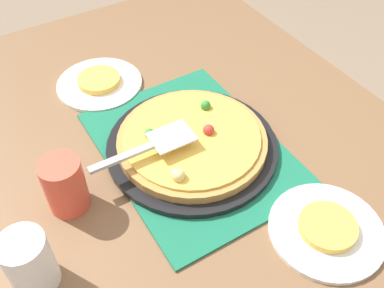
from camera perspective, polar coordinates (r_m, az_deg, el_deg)
name	(u,v)px	position (r m, az deg, el deg)	size (l,w,h in m)	color
dining_table	(192,181)	(1.07, 0.00, -4.83)	(1.40, 1.00, 0.75)	brown
placemat	(192,149)	(0.98, 0.00, -0.69)	(0.48, 0.36, 0.01)	#196B4C
pizza_pan	(192,146)	(0.97, 0.00, -0.29)	(0.38, 0.38, 0.01)	black
pizza	(192,140)	(0.96, -0.03, 0.51)	(0.33, 0.33, 0.05)	#B78442
plate_near_left	(100,84)	(1.18, -11.95, 7.67)	(0.22, 0.22, 0.01)	white
plate_far_right	(326,230)	(0.88, 17.09, -10.69)	(0.22, 0.22, 0.01)	white
served_slice_left	(99,80)	(1.17, -12.04, 8.17)	(0.11, 0.11, 0.02)	#EAB747
served_slice_right	(328,226)	(0.87, 17.27, -10.22)	(0.11, 0.11, 0.02)	#EAB747
cup_near	(29,262)	(0.80, -20.43, -14.24)	(0.08, 0.08, 0.12)	white
cup_far	(65,185)	(0.88, -16.22, -5.19)	(0.08, 0.08, 0.12)	#E04C38
pizza_server	(151,145)	(0.90, -5.37, -0.08)	(0.07, 0.23, 0.01)	silver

